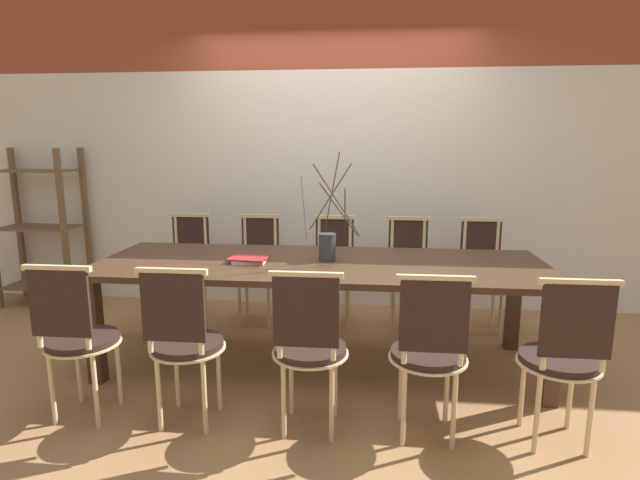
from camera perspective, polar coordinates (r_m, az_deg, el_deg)
The scene contains 16 objects.
ground_plane at distance 3.61m, azimuth 0.00°, elevation -13.92°, with size 16.00×16.00×0.00m, color #9E7047.
wall_rear at distance 4.64m, azimuth 1.77°, elevation 11.95°, with size 12.00×0.06×3.20m.
dining_table at distance 3.39m, azimuth 0.00°, elevation -3.75°, with size 3.02×1.04×0.74m.
chair_near_leftend at distance 3.07m, azimuth -26.02°, elevation -9.61°, with size 0.41×0.41×0.92m.
chair_near_left at distance 2.81m, azimuth -15.27°, elevation -10.77°, with size 0.41×0.41×0.92m.
chair_near_center at distance 2.65m, azimuth -1.25°, elevation -11.72°, with size 0.41×0.41×0.92m.
chair_near_right at distance 2.65m, azimuth 12.40°, elevation -11.99°, with size 0.41×0.41×0.92m.
chair_near_rightend at distance 2.80m, azimuth 26.03°, elevation -11.60°, with size 0.41×0.41×0.92m.
chair_far_leftend at distance 4.51m, azimuth -14.93°, elevation -2.45°, with size 0.41×0.41×0.92m.
chair_far_left at distance 4.33m, azimuth -7.12°, elevation -2.72°, with size 0.41×0.41×0.92m.
chair_far_center at distance 4.24m, azimuth 1.55°, elevation -2.95°, with size 0.41×0.41×0.92m.
chair_far_right at distance 4.24m, azimuth 10.03°, elevation -3.12°, with size 0.41×0.41×0.92m.
chair_far_rightend at distance 4.32m, azimuth 18.05°, elevation -3.21°, with size 0.41×0.41×0.92m.
vase_centerpiece at distance 3.38m, azimuth 0.86°, elevation -0.45°, with size 0.42×0.38×0.73m.
book_stack at distance 3.39m, azimuth -8.08°, elevation -2.25°, with size 0.27×0.20×0.03m.
shelving_rack at distance 5.40m, azimuth -29.32°, elevation 1.20°, with size 0.75×0.41×1.48m.
Camera 1 is at (0.34, -3.26, 1.53)m, focal length 28.00 mm.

